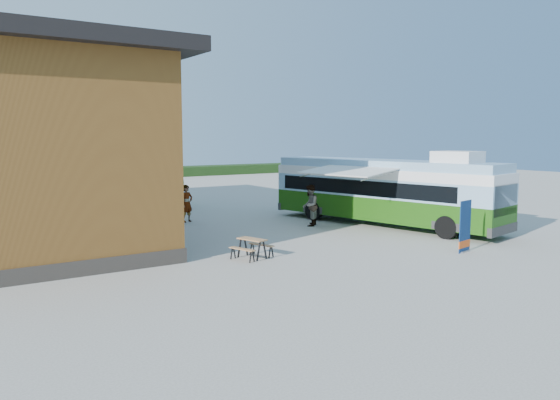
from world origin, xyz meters
TOP-DOWN VIEW (x-y plane):
  - ground at (0.00, 0.00)m, footprint 100.00×100.00m
  - barn at (-10.50, 10.00)m, footprint 9.60×21.20m
  - hedge at (8.00, 38.00)m, footprint 40.00×3.00m
  - bus at (4.66, 2.01)m, footprint 4.88×12.08m
  - awning at (2.48, 2.02)m, footprint 3.39×4.62m
  - banner at (2.81, -4.11)m, footprint 0.83×0.30m
  - picnic_table at (-4.26, -0.67)m, footprint 1.48×1.39m
  - person_a at (-2.84, 8.18)m, footprint 0.78×0.63m
  - person_b at (1.56, 3.82)m, footprint 1.21×1.20m
  - slurry_tanker at (-2.16, 16.24)m, footprint 3.44×6.12m

SIDE VIEW (x-z plane):
  - ground at x=0.00m, z-range 0.00..0.00m
  - hedge at x=8.00m, z-range 0.00..1.00m
  - picnic_table at x=-4.26m, z-range 0.17..0.87m
  - banner at x=2.81m, z-range -0.18..1.75m
  - person_a at x=-2.84m, z-range 0.00..1.86m
  - person_b at x=1.56m, z-range 0.00..1.98m
  - slurry_tanker at x=-2.16m, z-range 0.18..2.57m
  - bus at x=4.66m, z-range -0.08..3.55m
  - awning at x=2.48m, z-range 2.38..2.90m
  - barn at x=-10.50m, z-range -0.16..7.34m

